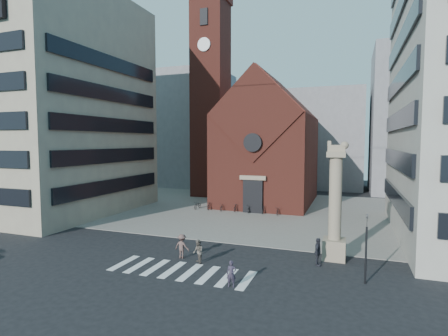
{
  "coord_description": "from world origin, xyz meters",
  "views": [
    {
      "loc": [
        11.05,
        -23.3,
        8.62
      ],
      "look_at": [
        -0.44,
        8.0,
        6.09
      ],
      "focal_mm": 28.0,
      "sensor_mm": 36.0,
      "label": 1
    }
  ],
  "objects_px": {
    "lion_column": "(335,213)",
    "scooter_0": "(198,205)",
    "traffic_light": "(366,247)",
    "pedestrian_0": "(231,274)",
    "pedestrian_1": "(198,252)",
    "pedestrian_2": "(318,252)"
  },
  "relations": [
    {
      "from": "traffic_light",
      "to": "pedestrian_2",
      "type": "relative_size",
      "value": 2.21
    },
    {
      "from": "traffic_light",
      "to": "pedestrian_1",
      "type": "distance_m",
      "value": 11.09
    },
    {
      "from": "scooter_0",
      "to": "pedestrian_2",
      "type": "bearing_deg",
      "value": -42.55
    },
    {
      "from": "traffic_light",
      "to": "pedestrian_1",
      "type": "relative_size",
      "value": 2.56
    },
    {
      "from": "traffic_light",
      "to": "pedestrian_0",
      "type": "relative_size",
      "value": 2.74
    },
    {
      "from": "pedestrian_2",
      "to": "scooter_0",
      "type": "xyz_separation_m",
      "value": [
        -16.34,
        15.78,
        -0.46
      ]
    },
    {
      "from": "traffic_light",
      "to": "scooter_0",
      "type": "distance_m",
      "value": 26.47
    },
    {
      "from": "lion_column",
      "to": "traffic_light",
      "type": "height_order",
      "value": "lion_column"
    },
    {
      "from": "pedestrian_1",
      "to": "lion_column",
      "type": "bearing_deg",
      "value": 75.48
    },
    {
      "from": "pedestrian_2",
      "to": "scooter_0",
      "type": "height_order",
      "value": "pedestrian_2"
    },
    {
      "from": "traffic_light",
      "to": "pedestrian_1",
      "type": "height_order",
      "value": "traffic_light"
    },
    {
      "from": "pedestrian_2",
      "to": "scooter_0",
      "type": "relative_size",
      "value": 1.11
    },
    {
      "from": "pedestrian_1",
      "to": "pedestrian_2",
      "type": "bearing_deg",
      "value": 67.25
    },
    {
      "from": "lion_column",
      "to": "scooter_0",
      "type": "distance_m",
      "value": 22.48
    },
    {
      "from": "pedestrian_0",
      "to": "pedestrian_2",
      "type": "height_order",
      "value": "pedestrian_2"
    },
    {
      "from": "lion_column",
      "to": "traffic_light",
      "type": "relative_size",
      "value": 2.02
    },
    {
      "from": "pedestrian_2",
      "to": "scooter_0",
      "type": "bearing_deg",
      "value": 51.25
    },
    {
      "from": "lion_column",
      "to": "scooter_0",
      "type": "bearing_deg",
      "value": 141.14
    },
    {
      "from": "lion_column",
      "to": "pedestrian_2",
      "type": "distance_m",
      "value": 3.23
    },
    {
      "from": "lion_column",
      "to": "pedestrian_0",
      "type": "distance_m",
      "value": 9.46
    },
    {
      "from": "traffic_light",
      "to": "lion_column",
      "type": "bearing_deg",
      "value": 116.46
    },
    {
      "from": "traffic_light",
      "to": "pedestrian_0",
      "type": "bearing_deg",
      "value": -156.66
    }
  ]
}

